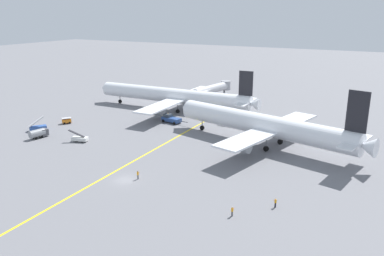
# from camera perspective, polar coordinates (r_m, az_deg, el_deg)

# --- Properties ---
(ground_plane) EXTENTS (600.00, 600.00, 0.00)m
(ground_plane) POSITION_cam_1_polar(r_m,az_deg,el_deg) (79.84, -9.69, -7.44)
(ground_plane) COLOR slate
(taxiway_stripe) EXTENTS (1.59, 120.00, 0.01)m
(taxiway_stripe) POSITION_cam_1_polar(r_m,az_deg,el_deg) (89.73, -8.16, -4.60)
(taxiway_stripe) COLOR yellow
(taxiway_stripe) RESTS_ON ground
(airliner_at_gate_left) EXTENTS (60.48, 45.72, 14.88)m
(airliner_at_gate_left) POSITION_cam_1_polar(r_m,az_deg,el_deg) (132.45, -2.61, 4.67)
(airliner_at_gate_left) COLOR white
(airliner_at_gate_left) RESTS_ON ground
(airliner_being_pushed) EXTENTS (53.29, 39.05, 16.70)m
(airliner_being_pushed) POSITION_cam_1_polar(r_m,az_deg,el_deg) (98.36, 10.41, 0.43)
(airliner_being_pushed) COLOR white
(airliner_being_pushed) RESTS_ON ground
(pushback_tug) EXTENTS (9.44, 3.72, 2.77)m
(pushback_tug) POSITION_cam_1_polar(r_m,az_deg,el_deg) (118.10, -3.08, 1.36)
(pushback_tug) COLOR #2D4C8C
(pushback_tug) RESTS_ON ground
(gse_stair_truck_yellow) EXTENTS (4.20, 4.84, 4.06)m
(gse_stair_truck_yellow) POSITION_cam_1_polar(r_m,az_deg,el_deg) (118.19, -21.49, 0.14)
(gse_stair_truck_yellow) COLOR #2D5199
(gse_stair_truck_yellow) RESTS_ON ground
(gse_belt_loader_portside) EXTENTS (5.06, 2.95, 3.02)m
(gse_belt_loader_portside) POSITION_cam_1_polar(r_m,az_deg,el_deg) (104.84, -16.01, -1.47)
(gse_belt_loader_portside) COLOR silver
(gse_belt_loader_portside) RESTS_ON ground
(gse_fuel_bowser_stubby) EXTENTS (2.83, 5.18, 2.40)m
(gse_fuel_bowser_stubby) POSITION_cam_1_polar(r_m,az_deg,el_deg) (111.16, -21.35, -0.68)
(gse_fuel_bowser_stubby) COLOR gray
(gse_fuel_bowser_stubby) RESTS_ON ground
(gse_baggage_cart_near_cluster) EXTENTS (2.93, 3.12, 1.71)m
(gse_baggage_cart_near_cluster) POSITION_cam_1_polar(r_m,az_deg,el_deg) (122.80, -17.75, 1.02)
(gse_baggage_cart_near_cluster) COLOR orange
(gse_baggage_cart_near_cluster) RESTS_ON ground
(ground_crew_wing_walker_right) EXTENTS (0.38, 0.45, 1.68)m
(ground_crew_wing_walker_right) POSITION_cam_1_polar(r_m,az_deg,el_deg) (65.80, 5.86, -11.93)
(ground_crew_wing_walker_right) COLOR #4C4C51
(ground_crew_wing_walker_right) RESTS_ON ground
(ground_crew_marshaller_foreground) EXTENTS (0.50, 0.36, 1.76)m
(ground_crew_marshaller_foreground) POSITION_cam_1_polar(r_m,az_deg,el_deg) (79.46, -7.87, -6.75)
(ground_crew_marshaller_foreground) COLOR #4C4C51
(ground_crew_marshaller_foreground) RESTS_ON ground
(ground_crew_ramp_agent_by_cones) EXTENTS (0.49, 0.36, 1.66)m
(ground_crew_ramp_agent_by_cones) POSITION_cam_1_polar(r_m,az_deg,el_deg) (69.61, 12.03, -10.56)
(ground_crew_ramp_agent_by_cones) COLOR black
(ground_crew_ramp_agent_by_cones) RESTS_ON ground
(jet_bridge) EXTENTS (6.85, 22.10, 5.61)m
(jet_bridge) POSITION_cam_1_polar(r_m,az_deg,el_deg) (150.95, 3.28, 5.76)
(jet_bridge) COLOR #B7B7BC
(jet_bridge) RESTS_ON ground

